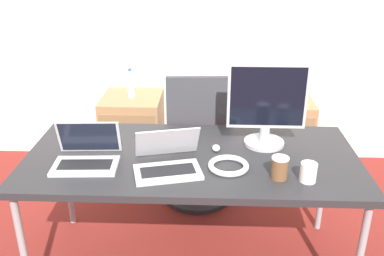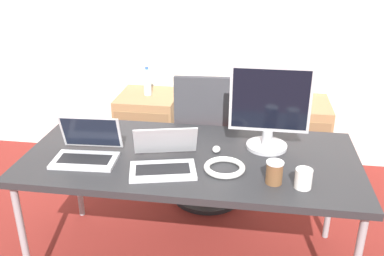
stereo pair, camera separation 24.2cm
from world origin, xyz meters
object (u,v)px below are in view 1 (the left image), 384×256
cabinet_left (134,133)px  monitor (267,106)px  laptop_right (87,156)px  coffee_cup_brown (280,168)px  office_chair (198,155)px  cable_coil (228,166)px  mouse (216,148)px  coffee_cup_white (308,172)px  laptop_left (168,161)px  water_bottle (131,84)px  cabinet_right (279,135)px

cabinet_left → monitor: monitor is taller
laptop_right → coffee_cup_brown: laptop_right is taller
laptop_right → office_chair: bearing=54.9°
office_chair → laptop_right: office_chair is taller
cable_coil → monitor: bearing=53.9°
mouse → coffee_cup_brown: bearing=-43.5°
cabinet_left → coffee_cup_brown: size_ratio=5.63×
coffee_cup_white → cable_coil: (-0.40, 0.12, -0.03)m
coffee_cup_brown → cable_coil: coffee_cup_brown is taller
monitor → cable_coil: bearing=-126.1°
laptop_right → coffee_cup_white: 1.18m
laptop_left → monitor: 0.67m
office_chair → coffee_cup_brown: office_chair is taller
water_bottle → coffee_cup_brown: (1.02, -1.48, 0.04)m
cabinet_right → laptop_right: laptop_right is taller
cable_coil → coffee_cup_brown: bearing=-20.2°
laptop_right → cable_coil: 0.78m
cabinet_right → water_bottle: bearing=179.9°
monitor → coffee_cup_white: bearing=-68.0°
coffee_cup_brown → mouse: bearing=136.5°
laptop_left → coffee_cup_white: bearing=-7.6°
office_chair → coffee_cup_white: bearing=-59.1°
mouse → water_bottle: bearing=121.0°
laptop_right → cabinet_left: bearing=89.7°
water_bottle → monitor: 1.48m
laptop_right → monitor: (1.00, 0.29, 0.20)m
coffee_cup_white → cable_coil: coffee_cup_white is taller
water_bottle → monitor: bearing=-47.2°
cabinet_right → monitor: size_ratio=1.35×
office_chair → cabinet_right: (0.70, 0.52, -0.07)m
cabinet_right → coffee_cup_white: coffee_cup_white is taller
monitor → mouse: 0.38m
cabinet_right → monitor: bearing=-104.9°
cabinet_left → cable_coil: 1.64m
cabinet_left → cable_coil: (0.77, -1.38, 0.44)m
laptop_left → laptop_right: 0.45m
coffee_cup_white → cabinet_left: bearing=127.9°
water_bottle → cable_coil: (0.77, -1.38, -0.01)m
laptop_right → laptop_left: bearing=-5.4°
mouse → cable_coil: (0.06, -0.21, -0.00)m
laptop_left → coffee_cup_brown: size_ratio=3.25×
office_chair → laptop_left: bearing=-99.0°
water_bottle → coffee_cup_brown: bearing=-55.3°
cabinet_right → coffee_cup_white: (-0.11, -1.50, 0.48)m
cabinet_right → coffee_cup_white: 1.58m
coffee_cup_white → coffee_cup_brown: (-0.14, 0.02, 0.01)m
cabinet_right → monitor: monitor is taller
cabinet_left → cable_coil: cable_coil is taller
coffee_cup_white → cable_coil: bearing=163.5°
cabinet_left → coffee_cup_white: coffee_cup_white is taller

